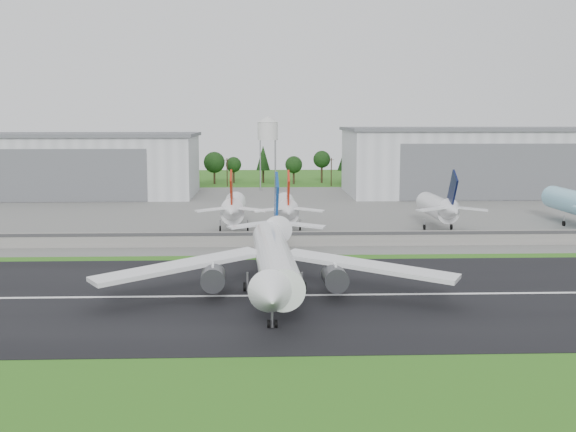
{
  "coord_description": "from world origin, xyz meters",
  "views": [
    {
      "loc": [
        -8.08,
        -103.64,
        28.43
      ],
      "look_at": [
        -2.53,
        40.0,
        9.0
      ],
      "focal_mm": 45.0,
      "sensor_mm": 36.0,
      "label": 1
    }
  ],
  "objects_px": {
    "parked_jet_red_a": "(233,208)",
    "parked_jet_navy": "(440,207)",
    "main_airliner": "(274,267)",
    "parked_jet_red_b": "(286,208)"
  },
  "relations": [
    {
      "from": "parked_jet_red_a",
      "to": "main_airliner",
      "type": "bearing_deg",
      "value": -82.4
    },
    {
      "from": "parked_jet_red_a",
      "to": "parked_jet_red_b",
      "type": "xyz_separation_m",
      "value": [
        13.34,
        -0.02,
        -0.12
      ]
    },
    {
      "from": "parked_jet_red_a",
      "to": "parked_jet_navy",
      "type": "bearing_deg",
      "value": -0.02
    },
    {
      "from": "parked_jet_red_b",
      "to": "main_airliner",
      "type": "bearing_deg",
      "value": -93.76
    },
    {
      "from": "parked_jet_red_b",
      "to": "parked_jet_navy",
      "type": "bearing_deg",
      "value": -0.0
    },
    {
      "from": "parked_jet_red_b",
      "to": "parked_jet_navy",
      "type": "relative_size",
      "value": 1.0
    },
    {
      "from": "parked_jet_red_a",
      "to": "parked_jet_navy",
      "type": "distance_m",
      "value": 52.37
    },
    {
      "from": "main_airliner",
      "to": "parked_jet_red_a",
      "type": "distance_m",
      "value": 67.6
    },
    {
      "from": "main_airliner",
      "to": "parked_jet_navy",
      "type": "height_order",
      "value": "main_airliner"
    },
    {
      "from": "parked_jet_red_a",
      "to": "parked_jet_navy",
      "type": "height_order",
      "value": "parked_jet_red_a"
    }
  ]
}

